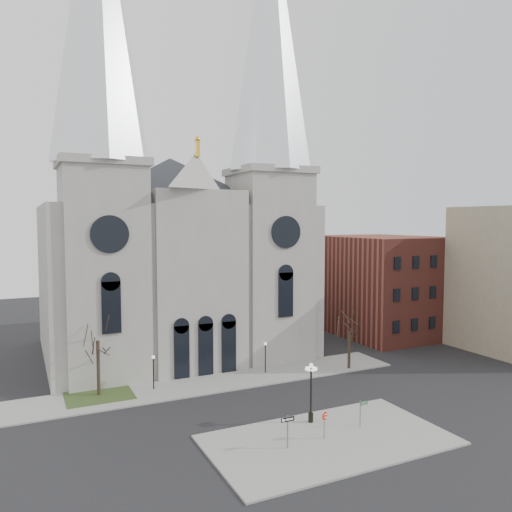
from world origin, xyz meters
name	(u,v)px	position (x,y,z in m)	size (l,w,h in m)	color
ground	(263,423)	(0.00, 0.00, 0.00)	(160.00, 160.00, 0.00)	black
sidewalk_near	(329,440)	(3.00, -5.00, 0.07)	(18.00, 10.00, 0.14)	gray
sidewalk_far	(214,382)	(0.00, 11.00, 0.07)	(40.00, 6.00, 0.14)	gray
grass_patch	(99,396)	(-11.00, 12.00, 0.09)	(6.00, 5.00, 0.18)	#30451D
cathedral	(178,202)	(0.00, 22.86, 18.48)	(33.00, 26.66, 54.00)	gray
bg_building_brick	(381,284)	(30.00, 22.00, 7.00)	(14.00, 18.00, 14.00)	brown
tree_left	(98,337)	(-11.00, 12.00, 5.58)	(3.20, 3.20, 7.50)	black
tree_right	(349,329)	(15.00, 9.00, 4.47)	(3.20, 3.20, 6.00)	black
ped_lamp_left	(153,366)	(-6.00, 11.50, 2.33)	(0.32, 0.32, 3.26)	black
ped_lamp_right	(265,352)	(6.00, 11.50, 2.33)	(0.32, 0.32, 3.26)	black
stop_sign	(324,418)	(2.75, -4.75, 1.67)	(0.76, 0.08, 2.11)	slate
globe_lamp	(311,385)	(3.46, -1.73, 3.17)	(1.27, 1.27, 4.82)	black
one_way_sign	(288,426)	(-0.48, -4.96, 1.74)	(1.05, 0.10, 2.39)	slate
street_name_sign	(361,411)	(6.55, -4.18, 1.39)	(0.67, 0.14, 2.10)	slate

